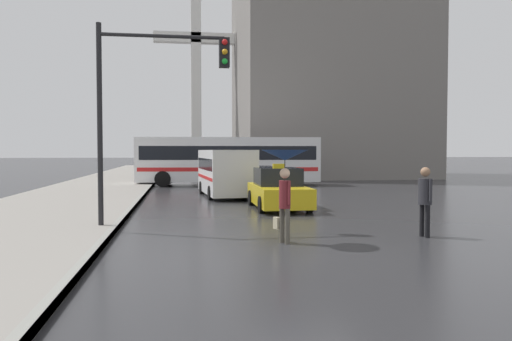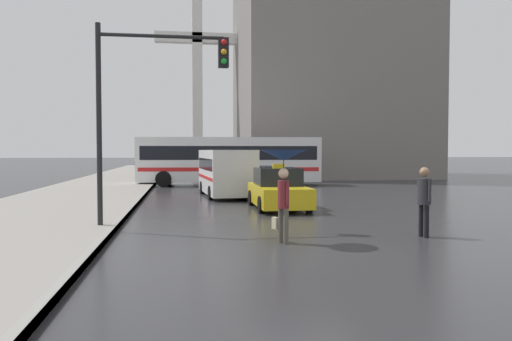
{
  "view_description": "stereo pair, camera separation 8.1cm",
  "coord_description": "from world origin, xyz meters",
  "px_view_note": "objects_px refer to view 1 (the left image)",
  "views": [
    {
      "loc": [
        -2.6,
        -10.38,
        2.17
      ],
      "look_at": [
        0.3,
        8.94,
        1.4
      ],
      "focal_mm": 35.0,
      "sensor_mm": 36.0,
      "label": 1
    },
    {
      "loc": [
        -2.52,
        -10.39,
        2.17
      ],
      "look_at": [
        0.3,
        8.94,
        1.4
      ],
      "focal_mm": 35.0,
      "sensor_mm": 36.0,
      "label": 2
    }
  ],
  "objects_px": {
    "city_bus": "(228,159)",
    "traffic_light": "(153,88)",
    "ambulance_van": "(226,171)",
    "sedan_red": "(258,182)",
    "monument_cross": "(196,67)",
    "pedestrian_with_umbrella": "(285,166)",
    "pedestrian_man": "(425,195)",
    "taxi": "(278,190)"
  },
  "relations": [
    {
      "from": "sedan_red",
      "to": "pedestrian_man",
      "type": "bearing_deg",
      "value": 101.21
    },
    {
      "from": "taxi",
      "to": "ambulance_van",
      "type": "distance_m",
      "value": 5.53
    },
    {
      "from": "pedestrian_with_umbrella",
      "to": "monument_cross",
      "type": "relative_size",
      "value": 0.13
    },
    {
      "from": "ambulance_van",
      "to": "pedestrian_with_umbrella",
      "type": "height_order",
      "value": "ambulance_van"
    },
    {
      "from": "city_bus",
      "to": "monument_cross",
      "type": "bearing_deg",
      "value": 11.29
    },
    {
      "from": "sedan_red",
      "to": "pedestrian_with_umbrella",
      "type": "distance_m",
      "value": 12.57
    },
    {
      "from": "sedan_red",
      "to": "traffic_light",
      "type": "bearing_deg",
      "value": 66.33
    },
    {
      "from": "ambulance_van",
      "to": "sedan_red",
      "type": "bearing_deg",
      "value": -178.21
    },
    {
      "from": "pedestrian_with_umbrella",
      "to": "city_bus",
      "type": "bearing_deg",
      "value": -25.13
    },
    {
      "from": "taxi",
      "to": "sedan_red",
      "type": "distance_m",
      "value": 5.47
    },
    {
      "from": "monument_cross",
      "to": "ambulance_van",
      "type": "bearing_deg",
      "value": -88.12
    },
    {
      "from": "pedestrian_with_umbrella",
      "to": "pedestrian_man",
      "type": "relative_size",
      "value": 1.25
    },
    {
      "from": "traffic_light",
      "to": "monument_cross",
      "type": "xyz_separation_m",
      "value": [
        2.12,
        31.79,
        5.82
      ]
    },
    {
      "from": "taxi",
      "to": "monument_cross",
      "type": "height_order",
      "value": "monument_cross"
    },
    {
      "from": "sedan_red",
      "to": "city_bus",
      "type": "relative_size",
      "value": 0.39
    },
    {
      "from": "ambulance_van",
      "to": "city_bus",
      "type": "distance_m",
      "value": 7.61
    },
    {
      "from": "traffic_light",
      "to": "taxi",
      "type": "bearing_deg",
      "value": 46.46
    },
    {
      "from": "traffic_light",
      "to": "pedestrian_man",
      "type": "bearing_deg",
      "value": -16.95
    },
    {
      "from": "taxi",
      "to": "ambulance_van",
      "type": "height_order",
      "value": "ambulance_van"
    },
    {
      "from": "city_bus",
      "to": "traffic_light",
      "type": "distance_m",
      "value": 17.94
    },
    {
      "from": "ambulance_van",
      "to": "pedestrian_with_umbrella",
      "type": "distance_m",
      "value": 12.3
    },
    {
      "from": "taxi",
      "to": "pedestrian_man",
      "type": "bearing_deg",
      "value": 110.23
    },
    {
      "from": "sedan_red",
      "to": "traffic_light",
      "type": "xyz_separation_m",
      "value": [
        -4.4,
        -10.05,
        3.22
      ]
    },
    {
      "from": "city_bus",
      "to": "pedestrian_with_umbrella",
      "type": "bearing_deg",
      "value": -176.44
    },
    {
      "from": "sedan_red",
      "to": "pedestrian_man",
      "type": "relative_size",
      "value": 2.54
    },
    {
      "from": "taxi",
      "to": "sedan_red",
      "type": "height_order",
      "value": "taxi"
    },
    {
      "from": "sedan_red",
      "to": "monument_cross",
      "type": "bearing_deg",
      "value": -83.99
    },
    {
      "from": "sedan_red",
      "to": "ambulance_van",
      "type": "relative_size",
      "value": 0.8
    },
    {
      "from": "city_bus",
      "to": "pedestrian_man",
      "type": "height_order",
      "value": "city_bus"
    },
    {
      "from": "sedan_red",
      "to": "city_bus",
      "type": "height_order",
      "value": "city_bus"
    },
    {
      "from": "traffic_light",
      "to": "monument_cross",
      "type": "relative_size",
      "value": 0.33
    },
    {
      "from": "ambulance_van",
      "to": "pedestrian_man",
      "type": "bearing_deg",
      "value": 103.9
    },
    {
      "from": "traffic_light",
      "to": "city_bus",
      "type": "bearing_deg",
      "value": 78.11
    },
    {
      "from": "ambulance_van",
      "to": "traffic_light",
      "type": "xyz_separation_m",
      "value": [
        -2.83,
        -9.88,
        2.65
      ]
    },
    {
      "from": "pedestrian_man",
      "to": "traffic_light",
      "type": "relative_size",
      "value": 0.32
    },
    {
      "from": "ambulance_van",
      "to": "pedestrian_man",
      "type": "relative_size",
      "value": 3.17
    },
    {
      "from": "sedan_red",
      "to": "monument_cross",
      "type": "relative_size",
      "value": 0.26
    },
    {
      "from": "taxi",
      "to": "traffic_light",
      "type": "relative_size",
      "value": 0.74
    },
    {
      "from": "city_bus",
      "to": "pedestrian_with_umbrella",
      "type": "xyz_separation_m",
      "value": [
        -0.54,
        -19.82,
        0.15
      ]
    },
    {
      "from": "sedan_red",
      "to": "traffic_light",
      "type": "relative_size",
      "value": 0.81
    },
    {
      "from": "taxi",
      "to": "traffic_light",
      "type": "xyz_separation_m",
      "value": [
        -4.35,
        -4.58,
        3.19
      ]
    },
    {
      "from": "taxi",
      "to": "city_bus",
      "type": "xyz_separation_m",
      "value": [
        -0.68,
        12.84,
        0.99
      ]
    }
  ]
}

